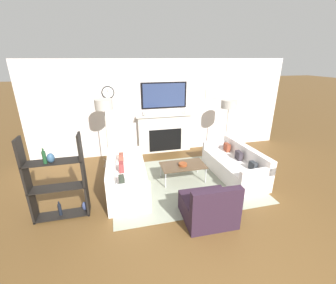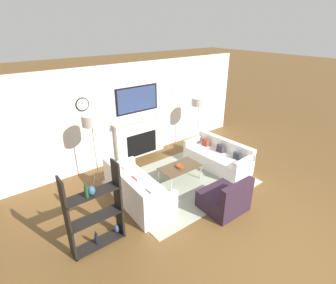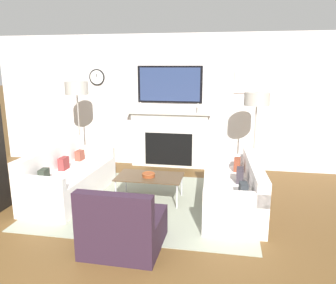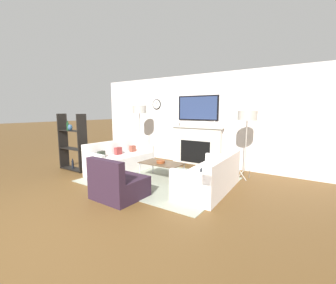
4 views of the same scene
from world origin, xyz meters
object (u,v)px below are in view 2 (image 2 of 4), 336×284
Objects in this scene: decorative_bowl at (180,166)px; shelf_unit at (95,212)px; armchair at (225,199)px; coffee_table at (180,168)px; couch_left at (137,191)px; couch_right at (218,158)px; floor_lamp_right at (199,102)px; floor_lamp_left at (91,121)px.

decorative_bowl is 0.13× the size of shelf_unit.
shelf_unit is (-2.52, 0.73, 0.46)m from armchair.
decorative_bowl is (-0.01, -0.02, 0.06)m from coffee_table.
couch_left is 2.61m from couch_right.
armchair is at bearing -88.93° from coffee_table.
armchair is 0.53× the size of floor_lamp_right.
decorative_bowl is (1.31, 0.06, 0.13)m from couch_left.
floor_lamp_left is 1.16× the size of shelf_unit.
floor_lamp_right is (3.32, 0.00, -0.14)m from floor_lamp_left.
floor_lamp_right is at bearing 0.00° from floor_lamp_left.
coffee_table is 0.06m from decorative_bowl.
shelf_unit reaches higher than decorative_bowl.
floor_lamp_left is (-1.66, 1.15, 1.21)m from decorative_bowl.
couch_left is at bearing -157.79° from floor_lamp_right.
coffee_table is (1.32, 0.09, 0.08)m from couch_left.
coffee_table is at bearing -145.68° from floor_lamp_right.
shelf_unit is at bearing 163.90° from armchair.
shelf_unit is at bearing -156.15° from floor_lamp_right.
couch_left is at bearing -73.69° from floor_lamp_left.
armchair is at bearing -16.10° from shelf_unit.
decorative_bowl is 0.13× the size of floor_lamp_right.
floor_lamp_right is at bearing 22.21° from couch_left.
couch_left is 9.02× the size of decorative_bowl.
coffee_table is 2.38m from floor_lamp_left.
couch_left is 1.00× the size of couch_right.
couch_right is at bearing -2.70° from decorative_bowl.
coffee_table is at bearing -33.94° from floor_lamp_left.
coffee_table is at bearing 176.24° from couch_right.
decorative_bowl reaches higher than coffee_table.
floor_lamp_left is (-1.70, 2.56, 1.39)m from armchair.
floor_lamp_left is 2.21m from shelf_unit.
shelf_unit is (-2.49, -0.71, 0.35)m from coffee_table.
couch_right is 9.00× the size of decorative_bowl.
couch_left is at bearing 27.81° from shelf_unit.
couch_right is 1.85m from armchair.
decorative_bowl is 0.11× the size of floor_lamp_left.
floor_lamp_left is (-0.35, 1.21, 1.35)m from couch_left.
couch_right is at bearing -3.76° from coffee_table.
coffee_table is at bearing 91.07° from armchair.
floor_lamp_left is 3.32m from floor_lamp_right.
couch_left reaches higher than couch_right.
coffee_table is at bearing 72.04° from decorative_bowl.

